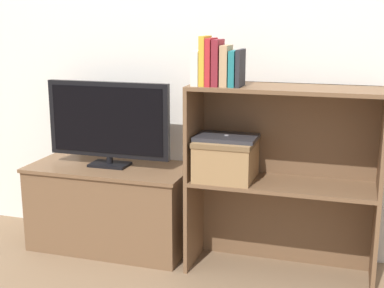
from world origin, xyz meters
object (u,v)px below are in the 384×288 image
Objects in this scene: book_charcoal at (240,68)px; laptop at (227,137)px; book_teal at (234,69)px; storage_basket_left at (226,157)px; book_ivory at (198,68)px; book_maroon at (218,63)px; book_tan at (226,66)px; tv_stand at (111,206)px; book_crimson at (211,62)px; tv at (108,122)px; book_mustard at (205,61)px.

book_charcoal is 0.37m from laptop.
book_teal reaches higher than storage_basket_left.
book_maroon is (0.10, 0.00, 0.03)m from book_ivory.
tv_stand is at bearing 170.65° from book_tan.
laptop is (0.07, 0.05, -0.39)m from book_crimson.
tv_stand is 1.01m from book_ivory.
book_teal is (0.74, -0.11, 0.33)m from tv.
book_teal is at bearing -49.28° from laptop.
book_mustard is at bearing 180.00° from book_maroon.
tv is 0.70m from laptop.
tv_stand is 1.07m from book_crimson.
book_maroon is 1.14× the size of book_tan.
book_mustard is 0.11m from book_tan.
book_mustard is 1.22× the size of book_tan.
laptop is (-0.04, 0.05, -0.36)m from book_teal.
book_mustard is 0.07m from book_maroon.
book_mustard reaches higher than book_charcoal.
book_tan is (0.70, -0.11, 0.34)m from tv.
tv is 2.31× the size of laptop.
book_charcoal reaches higher than book_teal.
book_teal is (0.08, 0.00, -0.03)m from book_maroon.
book_mustard reaches higher than storage_basket_left.
book_tan is (0.04, 0.00, -0.01)m from book_maroon.
book_maroon is 0.72× the size of laptop.
tv is at bearing 169.15° from book_mustard.
book_crimson is 1.17× the size of book_tan.
book_charcoal reaches higher than storage_basket_left.
book_teal is 0.47m from storage_basket_left.
book_mustard reaches higher than book_tan.
book_maroon reaches higher than laptop.
book_tan reaches higher than book_charcoal.
book_mustard is (0.60, -0.11, 0.36)m from tv.
book_ivory is at bearing 180.00° from book_maroon.
book_crimson is 0.15m from book_charcoal.
storage_basket_left is at bearing -5.18° from tv.
book_tan is (0.08, 0.00, -0.02)m from book_crimson.
tv_stand is at bearing 169.54° from book_crimson.
laptop is at bearing -5.18° from tv.
book_ivory is 0.48m from storage_basket_left.
storage_basket_left is at bearing -45.00° from laptop.
book_charcoal is (0.18, 0.00, -0.03)m from book_mustard.
tv is 0.82m from book_teal.
book_ivory is 0.86× the size of book_tan.
book_ivory is at bearing 180.00° from book_teal.
book_maroon is at bearing 180.00° from book_charcoal.
tv_stand is at bearing 174.69° from storage_basket_left.
book_maroon is at bearing -126.61° from laptop.
book_crimson reaches higher than tv_stand.
book_tan is at bearing 0.00° from book_crimson.
book_crimson is 0.03m from book_maroon.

